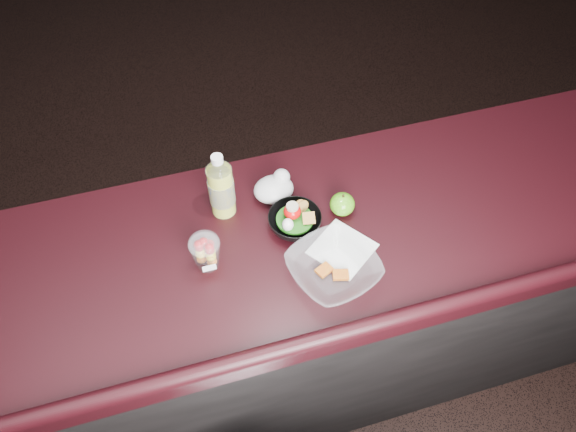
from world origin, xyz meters
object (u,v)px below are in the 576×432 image
(snack_bowl, at_px, (294,221))
(fruit_cup, at_px, (205,251))
(lemonade_bottle, at_px, (221,189))
(green_apple, at_px, (342,204))
(takeout_bowl, at_px, (333,268))

(snack_bowl, bearing_deg, fruit_cup, -168.00)
(lemonade_bottle, height_order, fruit_cup, lemonade_bottle)
(lemonade_bottle, xyz_separation_m, green_apple, (0.35, -0.11, -0.06))
(lemonade_bottle, bearing_deg, green_apple, -17.26)
(green_apple, height_order, takeout_bowl, green_apple)
(fruit_cup, relative_size, snack_bowl, 0.61)
(lemonade_bottle, xyz_separation_m, snack_bowl, (0.19, -0.12, -0.07))
(takeout_bowl, bearing_deg, lemonade_bottle, 128.04)
(fruit_cup, distance_m, snack_bowl, 0.29)
(lemonade_bottle, xyz_separation_m, takeout_bowl, (0.25, -0.32, -0.07))
(lemonade_bottle, relative_size, fruit_cup, 1.87)
(fruit_cup, relative_size, takeout_bowl, 0.41)
(green_apple, bearing_deg, takeout_bowl, -115.81)
(green_apple, distance_m, snack_bowl, 0.16)
(snack_bowl, bearing_deg, lemonade_bottle, 147.02)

